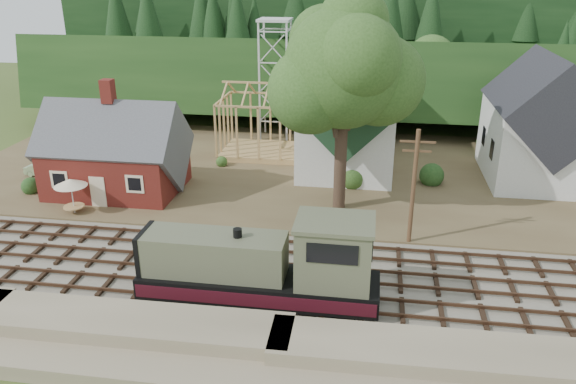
# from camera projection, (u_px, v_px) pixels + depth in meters

# --- Properties ---
(ground) EXTENTS (140.00, 140.00, 0.00)m
(ground) POSITION_uv_depth(u_px,v_px,m) (293.00, 277.00, 33.69)
(ground) COLOR #384C1E
(ground) RESTS_ON ground
(embankment) EXTENTS (64.00, 5.00, 1.60)m
(embankment) POSITION_uv_depth(u_px,v_px,m) (267.00, 370.00, 25.91)
(embankment) COLOR #7F7259
(embankment) RESTS_ON ground
(railroad_bed) EXTENTS (64.00, 11.00, 0.16)m
(railroad_bed) POSITION_uv_depth(u_px,v_px,m) (293.00, 275.00, 33.66)
(railroad_bed) COLOR #726B5B
(railroad_bed) RESTS_ON ground
(village_flat) EXTENTS (64.00, 26.00, 0.30)m
(village_flat) POSITION_uv_depth(u_px,v_px,m) (323.00, 172.00, 50.11)
(village_flat) COLOR brown
(village_flat) RESTS_ON ground
(hillside) EXTENTS (70.00, 28.96, 12.74)m
(hillside) POSITION_uv_depth(u_px,v_px,m) (341.00, 110.00, 72.13)
(hillside) COLOR #1E3F19
(hillside) RESTS_ON ground
(ridge) EXTENTS (80.00, 20.00, 12.00)m
(ridge) POSITION_uv_depth(u_px,v_px,m) (348.00, 85.00, 86.78)
(ridge) COLOR black
(ridge) RESTS_ON ground
(depot) EXTENTS (10.80, 7.41, 9.00)m
(depot) POSITION_uv_depth(u_px,v_px,m) (116.00, 156.00, 44.82)
(depot) COLOR #5B1A14
(depot) RESTS_ON village_flat
(church) EXTENTS (8.40, 15.17, 13.00)m
(church) POSITION_uv_depth(u_px,v_px,m) (348.00, 114.00, 49.47)
(church) COLOR silver
(church) RESTS_ON village_flat
(farmhouse) EXTENTS (8.40, 10.80, 10.60)m
(farmhouse) POSITION_uv_depth(u_px,v_px,m) (540.00, 127.00, 46.69)
(farmhouse) COLOR silver
(farmhouse) RESTS_ON village_flat
(timber_frame) EXTENTS (8.20, 6.20, 6.99)m
(timber_frame) POSITION_uv_depth(u_px,v_px,m) (265.00, 124.00, 53.45)
(timber_frame) COLOR tan
(timber_frame) RESTS_ON village_flat
(lattice_tower) EXTENTS (3.20, 3.20, 12.12)m
(lattice_tower) POSITION_uv_depth(u_px,v_px,m) (275.00, 43.00, 56.39)
(lattice_tower) COLOR silver
(lattice_tower) RESTS_ON village_flat
(big_tree) EXTENTS (10.90, 8.40, 14.70)m
(big_tree) POSITION_uv_depth(u_px,v_px,m) (346.00, 76.00, 38.76)
(big_tree) COLOR #38281E
(big_tree) RESTS_ON village_flat
(telegraph_pole_near) EXTENTS (2.20, 0.28, 8.00)m
(telegraph_pole_near) POSITION_uv_depth(u_px,v_px,m) (414.00, 186.00, 35.85)
(telegraph_pole_near) COLOR #4C331E
(telegraph_pole_near) RESTS_ON ground
(locomotive) EXTENTS (12.89, 3.22, 5.13)m
(locomotive) POSITION_uv_depth(u_px,v_px,m) (267.00, 267.00, 30.24)
(locomotive) COLOR black
(locomotive) RESTS_ON railroad_bed
(car_blue) EXTENTS (2.55, 3.84, 1.21)m
(car_blue) POSITION_uv_depth(u_px,v_px,m) (167.00, 178.00, 46.67)
(car_blue) COLOR #5B89C4
(car_blue) RESTS_ON village_flat
(car_green) EXTENTS (3.43, 1.50, 1.10)m
(car_green) POSITION_uv_depth(u_px,v_px,m) (44.00, 170.00, 48.62)
(car_green) COLOR #89A471
(car_green) RESTS_ON village_flat
(car_red) EXTENTS (4.22, 2.44, 1.11)m
(car_red) POSITION_uv_depth(u_px,v_px,m) (551.00, 171.00, 48.50)
(car_red) COLOR #AE190D
(car_red) RESTS_ON village_flat
(patio_set) EXTENTS (2.38, 2.38, 2.65)m
(patio_set) POSITION_uv_depth(u_px,v_px,m) (70.00, 184.00, 40.82)
(patio_set) COLOR silver
(patio_set) RESTS_ON village_flat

